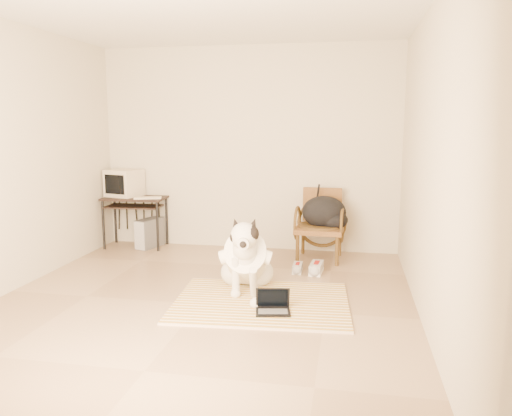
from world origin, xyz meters
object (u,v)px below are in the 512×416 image
(backpack, at_px, (326,213))
(computer_desk, at_px, (135,204))
(dog, at_px, (246,259))
(pc_tower, at_px, (150,233))
(crt_monitor, at_px, (124,183))
(laptop, at_px, (273,306))
(rattan_chair, at_px, (320,224))

(backpack, bearing_deg, computer_desk, 176.38)
(dog, distance_m, computer_desk, 2.44)
(dog, distance_m, pc_tower, 2.29)
(crt_monitor, xyz_separation_m, backpack, (2.78, -0.25, -0.29))
(pc_tower, bearing_deg, computer_desk, -176.03)
(dog, bearing_deg, laptop, -57.04)
(pc_tower, distance_m, rattan_chair, 2.36)
(crt_monitor, distance_m, pc_tower, 0.78)
(pc_tower, bearing_deg, backpack, -4.24)
(dog, height_order, pc_tower, dog)
(crt_monitor, bearing_deg, dog, -37.93)
(pc_tower, relative_size, backpack, 0.80)
(laptop, xyz_separation_m, computer_desk, (-2.24, 2.08, 0.52))
(dog, relative_size, pc_tower, 2.44)
(dog, height_order, computer_desk, dog)
(dog, distance_m, crt_monitor, 2.67)
(dog, height_order, laptop, dog)
(computer_desk, relative_size, backpack, 1.50)
(pc_tower, relative_size, rattan_chair, 0.52)
(computer_desk, height_order, backpack, backpack)
(pc_tower, xyz_separation_m, rattan_chair, (2.34, -0.13, 0.24))
(laptop, distance_m, pc_tower, 2.93)
(dog, xyz_separation_m, crt_monitor, (-2.06, 1.61, 0.55))
(rattan_chair, bearing_deg, laptop, -98.52)
(backpack, bearing_deg, pc_tower, 175.76)
(computer_desk, distance_m, crt_monitor, 0.34)
(backpack, bearing_deg, crt_monitor, 174.94)
(dog, xyz_separation_m, laptop, (0.36, -0.56, -0.26))
(rattan_chair, bearing_deg, backpack, -32.49)
(dog, relative_size, rattan_chair, 1.28)
(laptop, height_order, crt_monitor, crt_monitor)
(pc_tower, bearing_deg, dog, -42.37)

